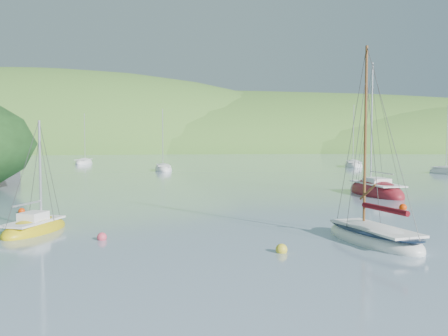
{
  "coord_description": "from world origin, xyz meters",
  "views": [
    {
      "loc": [
        -2.47,
        -21.0,
        4.54
      ],
      "look_at": [
        -0.57,
        8.0,
        2.77
      ],
      "focal_mm": 40.0,
      "sensor_mm": 36.0,
      "label": 1
    }
  ],
  "objects": [
    {
      "name": "distant_sloop_c",
      "position": [
        -21.13,
        66.91,
        0.17
      ],
      "size": [
        2.74,
        6.81,
        9.55
      ],
      "rotation": [
        0.0,
        0.0,
        -0.06
      ],
      "color": "silver",
      "rests_on": "ground"
    },
    {
      "name": "distant_sloop_a",
      "position": [
        -6.35,
        48.19,
        0.17
      ],
      "size": [
        3.07,
        6.77,
        9.33
      ],
      "rotation": [
        0.0,
        0.0,
        0.12
      ],
      "color": "silver",
      "rests_on": "ground"
    },
    {
      "name": "sailboat_yellow",
      "position": [
        -10.02,
        3.32,
        0.16
      ],
      "size": [
        3.05,
        4.78,
        5.91
      ],
      "rotation": [
        0.0,
        0.0,
        -0.31
      ],
      "color": "gold",
      "rests_on": "ground"
    },
    {
      "name": "shoreline_hills",
      "position": [
        -9.66,
        172.42,
        0.0
      ],
      "size": [
        690.0,
        135.0,
        56.0
      ],
      "color": "#3F6E2A",
      "rests_on": "ground"
    },
    {
      "name": "distant_sloop_b",
      "position": [
        22.8,
        55.17,
        0.18
      ],
      "size": [
        4.23,
        7.81,
        10.57
      ],
      "rotation": [
        0.0,
        0.0,
        -0.23
      ],
      "color": "silver",
      "rests_on": "ground"
    },
    {
      "name": "mooring_buoys",
      "position": [
        0.25,
        4.37,
        0.12
      ],
      "size": [
        24.04,
        11.75,
        0.48
      ],
      "color": "gold",
      "rests_on": "ground"
    },
    {
      "name": "ground",
      "position": [
        0.0,
        0.0,
        0.0
      ],
      "size": [
        700.0,
        700.0,
        0.0
      ],
      "primitive_type": "plane",
      "color": "gray",
      "rests_on": "ground"
    },
    {
      "name": "daysailer_white",
      "position": [
        5.44,
        -0.01,
        0.21
      ],
      "size": [
        3.74,
        6.36,
        9.21
      ],
      "rotation": [
        0.0,
        0.0,
        0.27
      ],
      "color": "silver",
      "rests_on": "ground"
    },
    {
      "name": "sloop_red",
      "position": [
        12.21,
        17.68,
        0.22
      ],
      "size": [
        3.39,
        7.97,
        11.48
      ],
      "rotation": [
        0.0,
        0.0,
        0.1
      ],
      "color": "maroon",
      "rests_on": "ground"
    }
  ]
}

